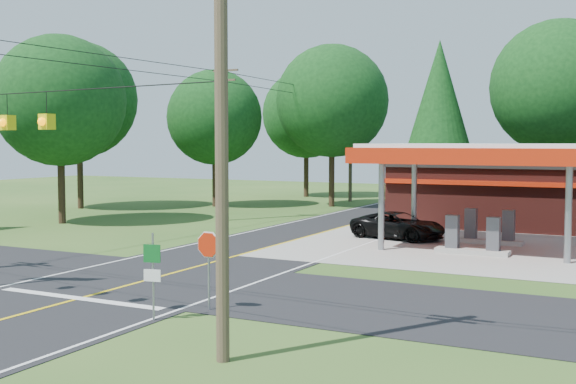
% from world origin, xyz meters
% --- Properties ---
extents(ground, '(120.00, 120.00, 0.00)m').
position_xyz_m(ground, '(0.00, 0.00, 0.00)').
color(ground, '#2A501C').
rests_on(ground, ground).
extents(main_highway, '(8.00, 120.00, 0.02)m').
position_xyz_m(main_highway, '(0.00, 0.00, 0.01)').
color(main_highway, black).
rests_on(main_highway, ground).
extents(cross_road, '(70.00, 7.00, 0.02)m').
position_xyz_m(cross_road, '(0.00, 0.00, 0.01)').
color(cross_road, black).
rests_on(cross_road, ground).
extents(lane_center_yellow, '(0.15, 110.00, 0.00)m').
position_xyz_m(lane_center_yellow, '(0.00, 0.00, 0.03)').
color(lane_center_yellow, yellow).
rests_on(lane_center_yellow, main_highway).
extents(gas_canopy, '(10.60, 7.40, 4.88)m').
position_xyz_m(gas_canopy, '(9.00, 13.00, 4.27)').
color(gas_canopy, gray).
rests_on(gas_canopy, ground).
extents(convenience_store, '(16.40, 7.55, 3.80)m').
position_xyz_m(convenience_store, '(10.00, 22.98, 1.92)').
color(convenience_store, '#4E1B16').
rests_on(convenience_store, ground).
extents(utility_pole_near_right, '(1.80, 0.30, 11.50)m').
position_xyz_m(utility_pole_near_right, '(7.50, -7.00, 5.96)').
color(utility_pole_near_right, '#473828').
rests_on(utility_pole_near_right, ground).
extents(utility_pole_far_left, '(1.80, 0.30, 10.00)m').
position_xyz_m(utility_pole_far_left, '(-8.00, 18.00, 5.20)').
color(utility_pole_far_left, '#473828').
rests_on(utility_pole_far_left, ground).
extents(utility_pole_north, '(0.30, 0.30, 9.50)m').
position_xyz_m(utility_pole_north, '(-6.50, 35.00, 4.75)').
color(utility_pole_north, '#473828').
rests_on(utility_pole_north, ground).
extents(treeline_backdrop, '(70.27, 51.59, 13.30)m').
position_xyz_m(treeline_backdrop, '(0.82, 24.01, 7.49)').
color(treeline_backdrop, '#332316').
rests_on(treeline_backdrop, ground).
extents(suv_car, '(5.87, 5.87, 1.36)m').
position_xyz_m(suv_car, '(4.50, 14.50, 0.68)').
color(suv_car, black).
rests_on(suv_car, ground).
extents(octagonal_stop_sign, '(0.83, 0.10, 2.37)m').
position_xyz_m(octagonal_stop_sign, '(4.50, -3.01, 1.76)').
color(octagonal_stop_sign, gray).
rests_on(octagonal_stop_sign, ground).
extents(route_sign_post, '(0.50, 0.14, 2.45)m').
position_xyz_m(route_sign_post, '(3.80, -4.75, 1.47)').
color(route_sign_post, gray).
rests_on(route_sign_post, ground).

